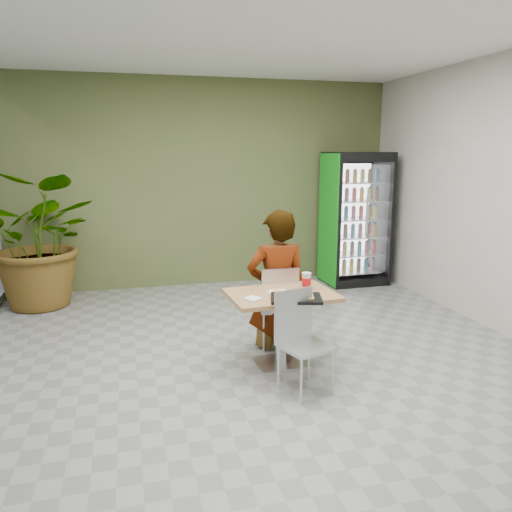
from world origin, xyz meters
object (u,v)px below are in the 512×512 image
object	(u,v)px
dining_table	(281,314)
seated_woman	(277,293)
soda_cup	(306,281)
beverage_fridge	(355,219)
cafeteria_tray	(296,298)
potted_plant	(42,240)
chair_far	(278,301)
chair_near	(299,332)

from	to	relation	value
dining_table	seated_woman	size ratio (longest dim) A/B	0.59
seated_woman	soda_cup	bearing A→B (deg)	115.37
soda_cup	beverage_fridge	size ratio (longest dim) A/B	0.08
cafeteria_tray	potted_plant	world-z (taller)	potted_plant
soda_cup	cafeteria_tray	xyz separation A→B (m)	(-0.22, -0.33, -0.07)
chair_far	beverage_fridge	distance (m)	3.15
soda_cup	beverage_fridge	world-z (taller)	beverage_fridge
chair_far	beverage_fridge	bearing A→B (deg)	-128.01
chair_far	cafeteria_tray	xyz separation A→B (m)	(-0.04, -0.70, 0.23)
chair_near	soda_cup	size ratio (longest dim) A/B	5.44
dining_table	soda_cup	xyz separation A→B (m)	(0.28, 0.08, 0.29)
dining_table	chair_near	world-z (taller)	chair_near
chair_far	seated_woman	distance (m)	0.09
chair_near	beverage_fridge	size ratio (longest dim) A/B	0.43
dining_table	cafeteria_tray	bearing A→B (deg)	-75.80
seated_woman	soda_cup	xyz separation A→B (m)	(0.18, -0.42, 0.23)
potted_plant	seated_woman	bearing A→B (deg)	-39.88
chair_far	beverage_fridge	xyz separation A→B (m)	(2.02, 2.37, 0.52)
seated_woman	cafeteria_tray	distance (m)	0.76
soda_cup	cafeteria_tray	size ratio (longest dim) A/B	0.35
cafeteria_tray	potted_plant	distance (m)	3.94
beverage_fridge	dining_table	bearing A→B (deg)	-128.41
cafeteria_tray	beverage_fridge	world-z (taller)	beverage_fridge
beverage_fridge	potted_plant	xyz separation A→B (m)	(-4.66, -0.11, -0.12)
chair_near	beverage_fridge	xyz separation A→B (m)	(2.11, 3.31, 0.52)
dining_table	chair_far	xyz separation A→B (m)	(0.10, 0.45, -0.01)
chair_near	seated_woman	xyz separation A→B (m)	(0.10, 0.99, 0.08)
cafeteria_tray	beverage_fridge	bearing A→B (deg)	56.16
dining_table	potted_plant	xyz separation A→B (m)	(-2.54, 2.71, 0.39)
chair_near	soda_cup	world-z (taller)	soda_cup
soda_cup	potted_plant	size ratio (longest dim) A/B	0.09
dining_table	potted_plant	world-z (taller)	potted_plant
seated_woman	beverage_fridge	bearing A→B (deg)	-128.49
chair_near	cafeteria_tray	xyz separation A→B (m)	(0.05, 0.25, 0.24)
dining_table	chair_far	size ratio (longest dim) A/B	1.18
chair_near	cafeteria_tray	distance (m)	0.35
chair_far	beverage_fridge	world-z (taller)	beverage_fridge
seated_woman	cafeteria_tray	size ratio (longest dim) A/B	3.88
beverage_fridge	potted_plant	world-z (taller)	beverage_fridge
chair_near	seated_woman	world-z (taller)	seated_woman
seated_woman	dining_table	bearing A→B (deg)	80.25
soda_cup	beverage_fridge	bearing A→B (deg)	56.17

